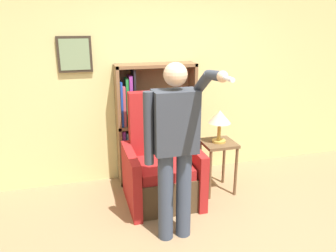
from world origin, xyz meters
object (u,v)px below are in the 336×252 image
Objects in this scene: bookcase at (147,126)px; person_standing at (175,144)px; table_lamp at (220,119)px; side_table at (218,152)px; armchair at (161,169)px.

bookcase is 0.90× the size of person_standing.
person_standing reaches higher than table_lamp.
bookcase is 1.00m from side_table.
person_standing is (-0.06, -0.77, 0.61)m from armchair.
bookcase is at bearing 143.04° from table_lamp.
person_standing reaches higher than bookcase.
side_table is at bearing 43.72° from person_standing.
bookcase is 2.37× the size of side_table.
person_standing is 4.36× the size of table_lamp.
side_table is (0.74, -0.00, 0.13)m from armchair.
armchair is at bearing 179.64° from side_table.
bookcase is 0.99m from table_lamp.
bookcase reaches higher than armchair.
side_table is at bearing -0.36° from armchair.
side_table is (0.78, -0.58, -0.23)m from bookcase.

